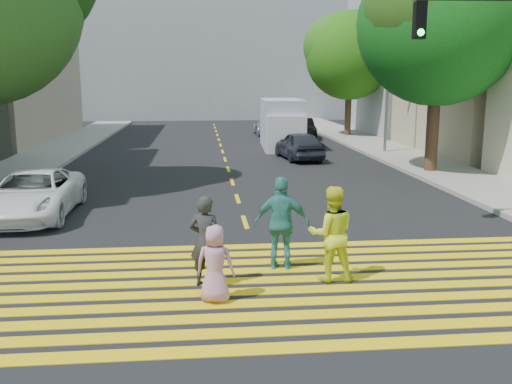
{
  "coord_description": "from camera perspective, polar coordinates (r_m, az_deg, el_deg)",
  "views": [
    {
      "loc": [
        -1.12,
        -8.5,
        3.69
      ],
      "look_at": [
        0.0,
        3.0,
        1.4
      ],
      "focal_mm": 40.0,
      "sensor_mm": 36.0,
      "label": 1
    }
  ],
  "objects": [
    {
      "name": "ground",
      "position": [
        9.33,
        1.82,
        -12.08
      ],
      "size": [
        120.0,
        120.0,
        0.0
      ],
      "primitive_type": "plane",
      "color": "black"
    },
    {
      "name": "sidewalk_left",
      "position": [
        31.59,
        -19.08,
        4.01
      ],
      "size": [
        3.0,
        40.0,
        0.15
      ],
      "primitive_type": "cube",
      "color": "gray",
      "rests_on": "ground"
    },
    {
      "name": "sidewalk_right",
      "position": [
        25.65,
        16.55,
        2.63
      ],
      "size": [
        3.0,
        60.0,
        0.15
      ],
      "primitive_type": "cube",
      "color": "gray",
      "rests_on": "ground"
    },
    {
      "name": "crosswalk",
      "position": [
        10.51,
        0.92,
        -9.32
      ],
      "size": [
        13.4,
        5.3,
        0.01
      ],
      "color": "yellow",
      "rests_on": "ground"
    },
    {
      "name": "lane_line",
      "position": [
        31.24,
        -3.47,
        4.4
      ],
      "size": [
        0.12,
        34.4,
        0.01
      ],
      "color": "yellow",
      "rests_on": "ground"
    },
    {
      "name": "building_right_grey",
      "position": [
        41.76,
        17.58,
        12.49
      ],
      "size": [
        10.0,
        10.0,
        10.0
      ],
      "primitive_type": "cube",
      "color": "gray",
      "rests_on": "ground"
    },
    {
      "name": "backdrop_block",
      "position": [
        56.56,
        -4.54,
        13.5
      ],
      "size": [
        30.0,
        8.0,
        12.0
      ],
      "primitive_type": "cube",
      "color": "gray",
      "rests_on": "ground"
    },
    {
      "name": "tree_right_near",
      "position": [
        23.63,
        17.95,
        16.48
      ],
      "size": [
        8.07,
        8.07,
        8.98
      ],
      "rotation": [
        0.0,
        0.0,
        0.39
      ],
      "color": "black",
      "rests_on": "ground"
    },
    {
      "name": "tree_right_far",
      "position": [
        37.6,
        9.49,
        13.79
      ],
      "size": [
        7.42,
        7.17,
        8.12
      ],
      "rotation": [
        0.0,
        0.0,
        -0.35
      ],
      "color": "#34271A",
      "rests_on": "ground"
    },
    {
      "name": "pedestrian_man",
      "position": [
        10.29,
        -5.07,
        -4.94
      ],
      "size": [
        0.71,
        0.59,
        1.67
      ],
      "primitive_type": "imported",
      "rotation": [
        0.0,
        0.0,
        2.78
      ],
      "color": "#29292A",
      "rests_on": "ground"
    },
    {
      "name": "pedestrian_woman",
      "position": [
        10.62,
        7.55,
        -4.16
      ],
      "size": [
        0.88,
        0.7,
        1.79
      ],
      "primitive_type": "imported",
      "rotation": [
        0.0,
        0.0,
        3.12
      ],
      "color": "#DAEE24",
      "rests_on": "ground"
    },
    {
      "name": "pedestrian_child",
      "position": [
        9.6,
        -4.11,
        -7.17
      ],
      "size": [
        0.73,
        0.57,
        1.33
      ],
      "primitive_type": "imported",
      "rotation": [
        0.0,
        0.0,
        2.9
      ],
      "color": "#BC7EA1",
      "rests_on": "ground"
    },
    {
      "name": "pedestrian_extra",
      "position": [
        11.16,
        2.6,
        -3.15
      ],
      "size": [
        1.15,
        0.64,
        1.85
      ],
      "primitive_type": "imported",
      "rotation": [
        0.0,
        0.0,
        2.96
      ],
      "color": "teal",
      "rests_on": "ground"
    },
    {
      "name": "white_sedan",
      "position": [
        16.59,
        -21.42,
        -0.19
      ],
      "size": [
        2.12,
        4.58,
        1.27
      ],
      "primitive_type": "imported",
      "rotation": [
        0.0,
        0.0,
        0.0
      ],
      "color": "white",
      "rests_on": "ground"
    },
    {
      "name": "dark_car_near",
      "position": [
        26.78,
        4.33,
        4.68
      ],
      "size": [
        2.03,
        4.06,
        1.33
      ],
      "primitive_type": "imported",
      "rotation": [
        0.0,
        0.0,
        3.26
      ],
      "color": "#23262F",
      "rests_on": "ground"
    },
    {
      "name": "silver_car",
      "position": [
        38.76,
        1.15,
        6.63
      ],
      "size": [
        1.75,
        4.19,
        1.21
      ],
      "primitive_type": "imported",
      "rotation": [
        0.0,
        0.0,
        3.16
      ],
      "color": "#9EADBB",
      "rests_on": "ground"
    },
    {
      "name": "dark_car_parked",
      "position": [
        36.5,
        4.63,
        6.35
      ],
      "size": [
        1.47,
        3.88,
        1.26
      ],
      "primitive_type": "imported",
      "rotation": [
        0.0,
        0.0,
        -0.03
      ],
      "color": "black",
      "rests_on": "ground"
    },
    {
      "name": "white_van",
      "position": [
        31.21,
        2.65,
        6.7
      ],
      "size": [
        2.38,
        5.68,
        2.63
      ],
      "rotation": [
        0.0,
        0.0,
        -0.05
      ],
      "color": "#ABAAC3",
      "rests_on": "ground"
    },
    {
      "name": "street_lamp",
      "position": [
        29.16,
        12.79,
        12.95
      ],
      "size": [
        1.85,
        0.54,
        8.22
      ],
      "rotation": [
        0.0,
        0.0,
        -0.2
      ],
      "color": "slate",
      "rests_on": "ground"
    }
  ]
}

